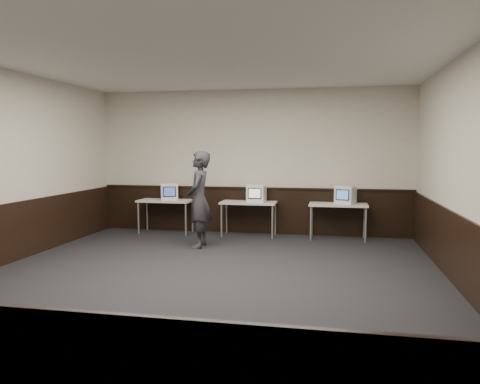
{
  "coord_description": "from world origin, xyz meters",
  "views": [
    {
      "loc": [
        1.78,
        -6.3,
        1.91
      ],
      "look_at": [
        0.21,
        1.6,
        1.15
      ],
      "focal_mm": 35.0,
      "sensor_mm": 36.0,
      "label": 1
    }
  ],
  "objects_px": {
    "desk_left": "(166,203)",
    "emac_center": "(256,193)",
    "emac_left": "(170,192)",
    "emac_right": "(345,195)",
    "desk_right": "(338,207)",
    "person": "(199,199)",
    "desk_center": "(249,205)"
  },
  "relations": [
    {
      "from": "desk_left",
      "to": "emac_center",
      "type": "distance_m",
      "value": 2.09
    },
    {
      "from": "emac_left",
      "to": "emac_right",
      "type": "xyz_separation_m",
      "value": [
        3.84,
        0.05,
        -0.0
      ]
    },
    {
      "from": "emac_center",
      "to": "desk_right",
      "type": "bearing_deg",
      "value": 3.42
    },
    {
      "from": "emac_center",
      "to": "emac_left",
      "type": "bearing_deg",
      "value": -178.37
    },
    {
      "from": "emac_left",
      "to": "emac_right",
      "type": "bearing_deg",
      "value": -18.73
    },
    {
      "from": "desk_right",
      "to": "emac_right",
      "type": "relative_size",
      "value": 2.45
    },
    {
      "from": "desk_left",
      "to": "person",
      "type": "xyz_separation_m",
      "value": [
        1.17,
        -1.32,
        0.25
      ]
    },
    {
      "from": "desk_center",
      "to": "desk_right",
      "type": "relative_size",
      "value": 1.0
    },
    {
      "from": "desk_left",
      "to": "desk_center",
      "type": "bearing_deg",
      "value": 0.0
    },
    {
      "from": "desk_left",
      "to": "desk_right",
      "type": "relative_size",
      "value": 1.0
    },
    {
      "from": "desk_center",
      "to": "desk_left",
      "type": "bearing_deg",
      "value": 180.0
    },
    {
      "from": "desk_right",
      "to": "emac_center",
      "type": "bearing_deg",
      "value": -178.63
    },
    {
      "from": "desk_center",
      "to": "emac_left",
      "type": "relative_size",
      "value": 2.42
    },
    {
      "from": "desk_right",
      "to": "desk_left",
      "type": "bearing_deg",
      "value": 180.0
    },
    {
      "from": "desk_right",
      "to": "emac_left",
      "type": "xyz_separation_m",
      "value": [
        -3.69,
        -0.03,
        0.26
      ]
    },
    {
      "from": "emac_center",
      "to": "desk_center",
      "type": "bearing_deg",
      "value": 168.86
    },
    {
      "from": "desk_left",
      "to": "emac_right",
      "type": "height_order",
      "value": "emac_right"
    },
    {
      "from": "desk_center",
      "to": "emac_right",
      "type": "relative_size",
      "value": 2.45
    },
    {
      "from": "desk_center",
      "to": "person",
      "type": "height_order",
      "value": "person"
    },
    {
      "from": "emac_right",
      "to": "desk_center",
      "type": "bearing_deg",
      "value": -160.15
    },
    {
      "from": "desk_center",
      "to": "desk_right",
      "type": "height_order",
      "value": "same"
    },
    {
      "from": "desk_left",
      "to": "emac_left",
      "type": "xyz_separation_m",
      "value": [
        0.11,
        -0.03,
        0.26
      ]
    },
    {
      "from": "emac_center",
      "to": "emac_right",
      "type": "bearing_deg",
      "value": 4.02
    },
    {
      "from": "emac_center",
      "to": "person",
      "type": "height_order",
      "value": "person"
    },
    {
      "from": "emac_left",
      "to": "emac_center",
      "type": "distance_m",
      "value": 1.97
    },
    {
      "from": "desk_center",
      "to": "emac_right",
      "type": "distance_m",
      "value": 2.06
    },
    {
      "from": "emac_left",
      "to": "desk_center",
      "type": "bearing_deg",
      "value": -18.63
    },
    {
      "from": "emac_left",
      "to": "emac_center",
      "type": "bearing_deg",
      "value": -19.9
    },
    {
      "from": "emac_left",
      "to": "person",
      "type": "relative_size",
      "value": 0.27
    },
    {
      "from": "emac_center",
      "to": "person",
      "type": "distance_m",
      "value": 1.57
    },
    {
      "from": "desk_right",
      "to": "desk_center",
      "type": "bearing_deg",
      "value": 180.0
    },
    {
      "from": "emac_left",
      "to": "desk_right",
      "type": "bearing_deg",
      "value": -19.06
    }
  ]
}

